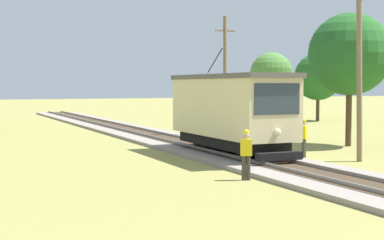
% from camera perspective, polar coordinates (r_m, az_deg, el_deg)
% --- Properties ---
extents(red_tram, '(2.60, 8.54, 4.79)m').
position_cam_1_polar(red_tram, '(26.54, 3.84, 1.04)').
color(red_tram, beige).
rests_on(red_tram, rail_right).
extents(utility_pole_near_tram, '(1.40, 0.47, 8.07)m').
position_cam_1_polar(utility_pole_near_tram, '(26.00, 16.26, 5.13)').
color(utility_pole_near_tram, '#7A664C').
rests_on(utility_pole_near_tram, ground).
extents(utility_pole_mid, '(1.40, 0.31, 7.68)m').
position_cam_1_polar(utility_pole_mid, '(36.71, 3.29, 4.44)').
color(utility_pole_mid, '#7A664C').
rests_on(utility_pole_mid, ground).
extents(track_worker, '(0.44, 0.36, 1.78)m').
position_cam_1_polar(track_worker, '(20.14, 5.39, -3.20)').
color(track_worker, '#38332D').
rests_on(track_worker, ground).
extents(second_worker, '(0.45, 0.42, 1.78)m').
position_cam_1_polar(second_worker, '(26.81, 11.04, -1.58)').
color(second_worker, '#38332D').
rests_on(second_worker, ground).
extents(tree_right_near, '(4.47, 4.47, 7.22)m').
position_cam_1_polar(tree_right_near, '(32.35, 15.36, 6.29)').
color(tree_right_near, '#4C3823').
rests_on(tree_right_near, ground).
extents(tree_left_far, '(4.38, 4.38, 6.29)m').
position_cam_1_polar(tree_left_far, '(54.67, 12.40, 4.21)').
color(tree_left_far, '#4C3823').
rests_on(tree_left_far, ground).
extents(tree_right_far, '(4.20, 4.20, 6.55)m').
position_cam_1_polar(tree_right_far, '(57.37, 7.87, 4.57)').
color(tree_right_far, '#4C3823').
rests_on(tree_right_far, ground).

